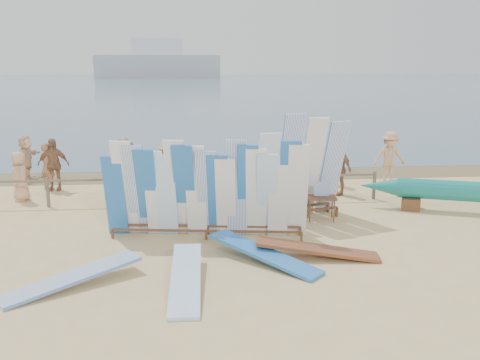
{
  "coord_description": "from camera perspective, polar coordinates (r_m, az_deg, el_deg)",
  "views": [
    {
      "loc": [
        0.36,
        -12.11,
        4.12
      ],
      "look_at": [
        1.64,
        1.82,
        0.97
      ],
      "focal_mm": 38.0,
      "sensor_mm": 36.0,
      "label": 1
    }
  ],
  "objects": [
    {
      "name": "distant_ship",
      "position": [
        192.51,
        -9.18,
        12.86
      ],
      "size": [
        45.0,
        8.0,
        14.0
      ],
      "color": "#999EA3",
      "rests_on": "ocean"
    },
    {
      "name": "beachgoer_7",
      "position": [
        18.47,
        7.77,
        2.36
      ],
      "size": [
        0.7,
        0.53,
        1.7
      ],
      "primitive_type": "imported",
      "rotation": [
        0.0,
        0.0,
        3.49
      ],
      "color": "#8C6042",
      "rests_on": "ground"
    },
    {
      "name": "flat_board_e",
      "position": [
        10.45,
        -18.24,
        -11.21
      ],
      "size": [
        2.54,
        1.98,
        0.34
      ],
      "primitive_type": "cube",
      "rotation": [
        0.1,
        0.0,
        -0.97
      ],
      "color": "white",
      "rests_on": "ground"
    },
    {
      "name": "flat_board_a",
      "position": [
        9.95,
        -6.09,
        -11.84
      ],
      "size": [
        0.62,
        2.7,
        0.39
      ],
      "primitive_type": "cube",
      "rotation": [
        0.12,
        0.0,
        -0.02
      ],
      "color": "#9AC8F7",
      "rests_on": "ground"
    },
    {
      "name": "beach_chair_left",
      "position": [
        16.66,
        -2.07,
        -0.85
      ],
      "size": [
        0.63,
        0.64,
        0.77
      ],
      "rotation": [
        0.0,
        0.0,
        -0.36
      ],
      "color": "#AD1219",
      "rests_on": "ground"
    },
    {
      "name": "side_surfboard_rack",
      "position": [
        13.88,
        6.8,
        1.0
      ],
      "size": [
        2.7,
        1.39,
        2.93
      ],
      "rotation": [
        0.0,
        0.0,
        0.27
      ],
      "color": "brown",
      "rests_on": "ground"
    },
    {
      "name": "flat_board_c",
      "position": [
        11.41,
        8.66,
        -8.64
      ],
      "size": [
        2.74,
        0.95,
        0.4
      ],
      "primitive_type": "cube",
      "rotation": [
        0.12,
        0.0,
        1.42
      ],
      "color": "brown",
      "rests_on": "ground"
    },
    {
      "name": "fence",
      "position": [
        15.51,
        -6.45,
        -0.4
      ],
      "size": [
        12.08,
        0.08,
        0.9
      ],
      "color": "#685A4F",
      "rests_on": "ground"
    },
    {
      "name": "beachgoer_6",
      "position": [
        17.74,
        3.5,
        2.21
      ],
      "size": [
        0.73,
        0.98,
        1.81
      ],
      "primitive_type": "imported",
      "rotation": [
        0.0,
        0.0,
        1.17
      ],
      "color": "tan",
      "rests_on": "ground"
    },
    {
      "name": "beachgoer_0",
      "position": [
        17.16,
        -23.46,
        0.38
      ],
      "size": [
        0.49,
        0.81,
        1.55
      ],
      "primitive_type": "imported",
      "rotation": [
        0.0,
        0.0,
        4.89
      ],
      "color": "tan",
      "rests_on": "ground"
    },
    {
      "name": "beachgoer_extra_0",
      "position": [
        18.73,
        16.46,
        2.4
      ],
      "size": [
        1.23,
        0.53,
        1.89
      ],
      "primitive_type": "imported",
      "rotation": [
        0.0,
        0.0,
        6.26
      ],
      "color": "tan",
      "rests_on": "ground"
    },
    {
      "name": "main_surfboard_rack",
      "position": [
        12.3,
        -3.75,
        -1.49
      ],
      "size": [
        4.96,
        1.31,
        2.46
      ],
      "rotation": [
        0.0,
        0.0,
        -0.14
      ],
      "color": "brown",
      "rests_on": "ground"
    },
    {
      "name": "stroller",
      "position": [
        16.37,
        -2.7,
        -0.37
      ],
      "size": [
        0.81,
        0.93,
        1.07
      ],
      "rotation": [
        0.0,
        0.0,
        0.42
      ],
      "color": "#AD1219",
      "rests_on": "ground"
    },
    {
      "name": "vendor_table",
      "position": [
        14.02,
        9.1,
        -3.08
      ],
      "size": [
        0.86,
        0.66,
        1.05
      ],
      "rotation": [
        0.0,
        0.0,
        -0.13
      ],
      "color": "brown",
      "rests_on": "ground"
    },
    {
      "name": "beachgoer_1",
      "position": [
        18.36,
        -20.83,
        1.44
      ],
      "size": [
        0.67,
        0.54,
        1.61
      ],
      "primitive_type": "imported",
      "rotation": [
        0.0,
        0.0,
        2.7
      ],
      "color": "#8C6042",
      "rests_on": "ground"
    },
    {
      "name": "ground",
      "position": [
        12.79,
        -6.63,
        -6.19
      ],
      "size": [
        160.0,
        160.0,
        0.0
      ],
      "primitive_type": "plane",
      "color": "#D3B67A",
      "rests_on": "ground"
    },
    {
      "name": "wet_sand_strip",
      "position": [
        19.74,
        -6.19,
        0.56
      ],
      "size": [
        40.0,
        2.6,
        0.01
      ],
      "primitive_type": "cube",
      "color": "brown",
      "rests_on": "ground"
    },
    {
      "name": "beachgoer_2",
      "position": [
        16.91,
        -12.97,
        1.49
      ],
      "size": [
        0.91,
        0.98,
        1.87
      ],
      "primitive_type": "imported",
      "rotation": [
        0.0,
        0.0,
        4.04
      ],
      "color": "beige",
      "rests_on": "ground"
    },
    {
      "name": "beachgoer_4",
      "position": [
        16.59,
        -12.18,
        1.15
      ],
      "size": [
        1.11,
        0.65,
        1.77
      ],
      "primitive_type": "imported",
      "rotation": [
        0.0,
        0.0,
        0.2
      ],
      "color": "#8C6042",
      "rests_on": "ground"
    },
    {
      "name": "beachgoer_9",
      "position": [
        19.05,
        7.72,
        2.42
      ],
      "size": [
        0.48,
        1.02,
        1.53
      ],
      "primitive_type": "imported",
      "rotation": [
        0.0,
        0.0,
        4.79
      ],
      "color": "tan",
      "rests_on": "ground"
    },
    {
      "name": "ocean",
      "position": [
        140.17,
        -5.51,
        10.92
      ],
      "size": [
        320.0,
        240.0,
        0.02
      ],
      "primitive_type": "cube",
      "color": "#435F79",
      "rests_on": "ground"
    },
    {
      "name": "beach_chair_right",
      "position": [
        16.74,
        -4.74,
        -0.68
      ],
      "size": [
        0.62,
        0.64,
        0.9
      ],
      "rotation": [
        0.0,
        0.0,
        0.09
      ],
      "color": "#AD1219",
      "rests_on": "ground"
    },
    {
      "name": "beachgoer_11",
      "position": [
        20.44,
        -22.87,
        2.39
      ],
      "size": [
        0.65,
        1.57,
        1.64
      ],
      "primitive_type": "imported",
      "rotation": [
        0.0,
        0.0,
        1.47
      ],
      "color": "beige",
      "rests_on": "ground"
    },
    {
      "name": "beachgoer_extra_1",
      "position": [
        18.19,
        -20.23,
        1.65
      ],
      "size": [
        1.05,
        0.47,
        1.78
      ],
      "primitive_type": "imported",
      "rotation": [
        0.0,
        0.0,
        6.27
      ],
      "color": "#8C6042",
      "rests_on": "ground"
    },
    {
      "name": "beachgoer_10",
      "position": [
        16.8,
        11.02,
        1.33
      ],
      "size": [
        0.89,
        1.12,
        1.77
      ],
      "primitive_type": "imported",
      "rotation": [
        0.0,
        0.0,
        5.21
      ],
      "color": "#8C6042",
      "rests_on": "ground"
    },
    {
      "name": "flat_board_d",
      "position": [
        11.03,
        2.72,
        -9.26
      ],
      "size": [
        2.31,
        2.28,
        0.42
      ],
      "primitive_type": "cube",
      "rotation": [
        0.13,
        0.0,
        0.79
      ],
      "color": "blue",
      "rests_on": "ground"
    },
    {
      "name": "outrigger_canoe",
      "position": [
        15.89,
        25.16,
        -1.36
      ],
      "size": [
        6.34,
        2.78,
        0.93
      ],
      "rotation": [
        0.0,
        0.0,
        -0.35
      ],
      "color": "brown",
      "rests_on": "ground"
    },
    {
      "name": "beachgoer_3",
      "position": [
        17.46,
        -8.23,
        1.62
      ],
      "size": [
        1.13,
        0.86,
        1.62
      ],
      "primitive_type": "imported",
      "rotation": [
        0.0,
        0.0,
        2.67
      ],
      "color": "tan",
      "rests_on": "ground"
    },
    {
      "name": "beachgoer_8",
      "position": [
        18.04,
        10.32,
        1.85
      ],
      "size": [
        0.8,
        0.82,
        1.59
      ],
      "primitive_type": "imported",
      "rotation": [
        0.0,
        0.0,
        5.45
      ],
      "color": "beige",
      "rests_on": "ground"
    }
  ]
}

